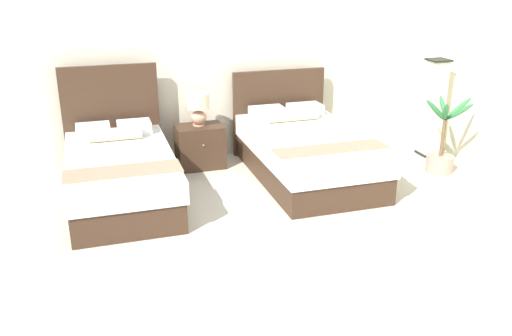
# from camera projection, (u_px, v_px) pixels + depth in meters

# --- Properties ---
(ground_plane) EXTENTS (10.32, 10.07, 0.02)m
(ground_plane) POSITION_uv_depth(u_px,v_px,m) (278.00, 277.00, 4.56)
(ground_plane) COLOR beige
(wall_back) EXTENTS (10.32, 0.12, 2.85)m
(wall_back) POSITION_uv_depth(u_px,v_px,m) (193.00, 49.00, 6.93)
(wall_back) COLOR beige
(wall_back) RESTS_ON ground
(bed_near_window) EXTENTS (1.16, 2.09, 1.31)m
(bed_near_window) POSITION_uv_depth(u_px,v_px,m) (120.00, 171.00, 5.97)
(bed_near_window) COLOR #3C281B
(bed_near_window) RESTS_ON ground
(bed_near_corner) EXTENTS (1.27, 2.15, 1.12)m
(bed_near_corner) POSITION_uv_depth(u_px,v_px,m) (306.00, 151.00, 6.58)
(bed_near_corner) COLOR #3C281B
(bed_near_corner) RESTS_ON ground
(nightstand) EXTENTS (0.58, 0.43, 0.54)m
(nightstand) POSITION_uv_depth(u_px,v_px,m) (200.00, 146.00, 6.90)
(nightstand) COLOR #3C281B
(nightstand) RESTS_ON ground
(table_lamp) EXTENTS (0.28, 0.28, 0.41)m
(table_lamp) POSITION_uv_depth(u_px,v_px,m) (198.00, 106.00, 6.73)
(table_lamp) COLOR tan
(table_lamp) RESTS_ON nightstand
(floor_lamp_corner) EXTENTS (0.26, 0.26, 1.29)m
(floor_lamp_corner) POSITION_uv_depth(u_px,v_px,m) (433.00, 108.00, 7.21)
(floor_lamp_corner) COLOR black
(floor_lamp_corner) RESTS_ON ground
(potted_palm) EXTENTS (0.66, 0.60, 0.96)m
(potted_palm) POSITION_uv_depth(u_px,v_px,m) (441.00, 150.00, 6.73)
(potted_palm) COLOR gray
(potted_palm) RESTS_ON ground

